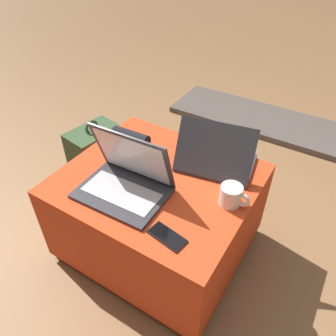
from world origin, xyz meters
TOP-DOWN VIEW (x-y plane):
  - ground_plane at (0.00, 0.00)m, footprint 14.00×14.00m
  - ottoman at (0.00, 0.00)m, footprint 0.83×0.73m
  - laptop_near at (-0.07, -0.14)m, footprint 0.37×0.27m
  - laptop_far at (0.18, 0.20)m, footprint 0.37×0.30m
  - cell_phone at (0.21, -0.26)m, footprint 0.15×0.09m
  - backpack at (-0.58, 0.19)m, footprint 0.28×0.32m
  - wrist_brace at (-0.25, 0.14)m, footprint 0.20×0.10m
  - coffee_mug at (0.34, 0.02)m, footprint 0.12×0.09m
  - fireplace_hearth at (0.00, 1.48)m, footprint 1.40×0.50m

SIDE VIEW (x-z plane):
  - ground_plane at x=0.00m, z-range 0.00..0.00m
  - fireplace_hearth at x=0.00m, z-range 0.00..0.04m
  - backpack at x=-0.58m, z-range -0.04..0.44m
  - ottoman at x=0.00m, z-range 0.00..0.47m
  - cell_phone at x=0.21m, z-range 0.46..0.47m
  - wrist_brace at x=-0.25m, z-range 0.46..0.54m
  - coffee_mug at x=0.34m, z-range 0.46..0.55m
  - laptop_far at x=0.18m, z-range 0.40..0.63m
  - laptop_near at x=-0.07m, z-range 0.39..0.65m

